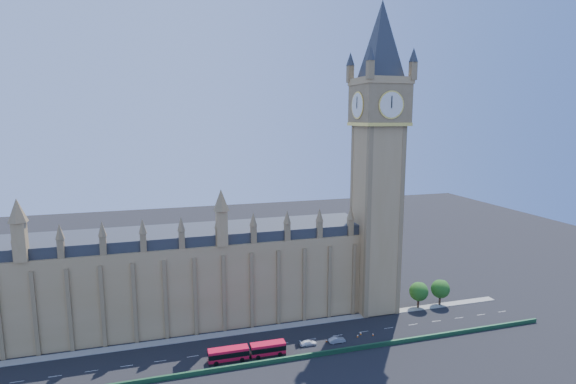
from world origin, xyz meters
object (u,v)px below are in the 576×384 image
object	(u,v)px
red_bus	(247,352)
car_grey	(269,350)
car_silver	(337,340)
car_white	(308,343)

from	to	relation	value
red_bus	car_grey	size ratio (longest dim) A/B	4.51
red_bus	car_grey	distance (m)	6.06
red_bus	car_silver	world-z (taller)	red_bus
red_bus	car_grey	bearing A→B (deg)	10.28
red_bus	car_silver	bearing A→B (deg)	3.09
car_grey	car_silver	xyz separation A→B (m)	(19.12, 0.08, -0.00)
red_bus	car_silver	xyz separation A→B (m)	(25.02, 1.08, -1.02)
red_bus	car_grey	world-z (taller)	red_bus
car_grey	red_bus	bearing A→B (deg)	101.86
car_grey	car_white	bearing A→B (deg)	-83.66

